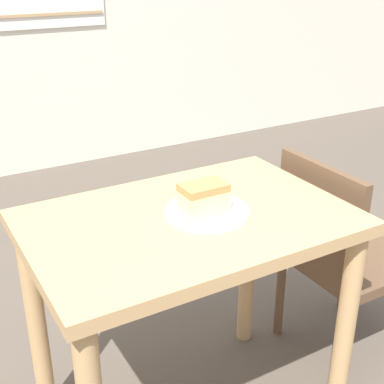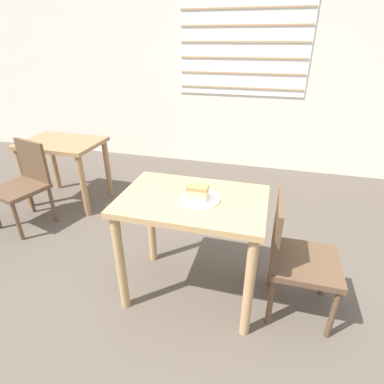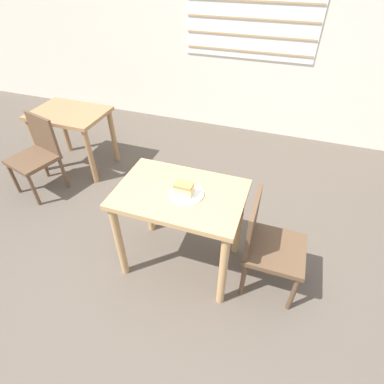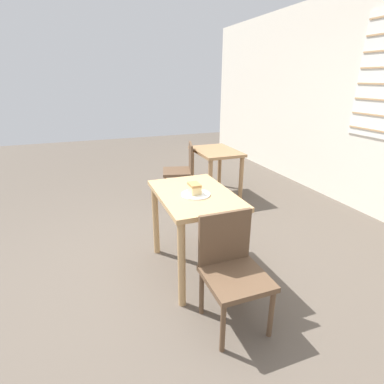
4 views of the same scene
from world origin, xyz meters
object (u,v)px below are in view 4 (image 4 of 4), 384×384
plate (196,194)px  cake_slice (194,188)px  dining_table_near (195,208)px  chair_far_corner (182,169)px  chair_near_window (232,267)px  dining_table_far (216,159)px

plate → cake_slice: size_ratio=1.90×
plate → cake_slice: 0.05m
dining_table_near → plate: (0.05, -0.01, 0.15)m
dining_table_near → chair_far_corner: (-1.80, 0.49, -0.19)m
chair_near_window → plate: size_ratio=3.34×
chair_near_window → dining_table_near: bearing=92.6°
dining_table_far → chair_far_corner: bearing=-100.9°
dining_table_near → dining_table_far: 1.97m
cake_slice → plate: bearing=26.6°
chair_near_window → chair_far_corner: size_ratio=1.00×
dining_table_near → cake_slice: bearing=-25.6°
chair_far_corner → cake_slice: (1.84, -0.50, 0.39)m
dining_table_far → plate: plate is taller
plate → cake_slice: cake_slice is taller
chair_far_corner → plate: 1.95m
chair_near_window → plate: chair_near_window is taller
chair_far_corner → cake_slice: 1.95m
dining_table_near → plate: plate is taller
dining_table_far → plate: size_ratio=3.34×
dining_table_far → chair_near_window: size_ratio=1.00×
dining_table_near → chair_near_window: (0.67, 0.03, -0.19)m
chair_near_window → chair_far_corner: bearing=79.6°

